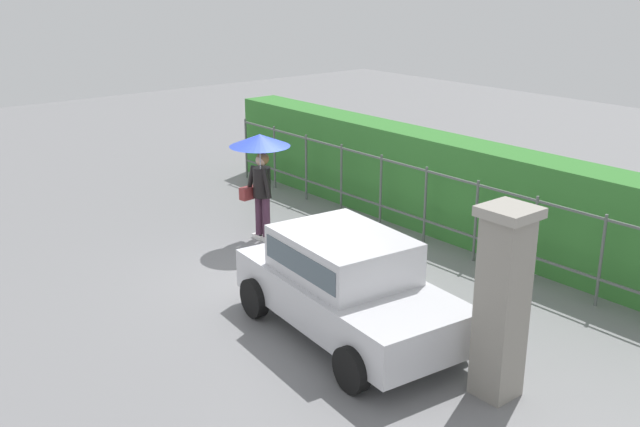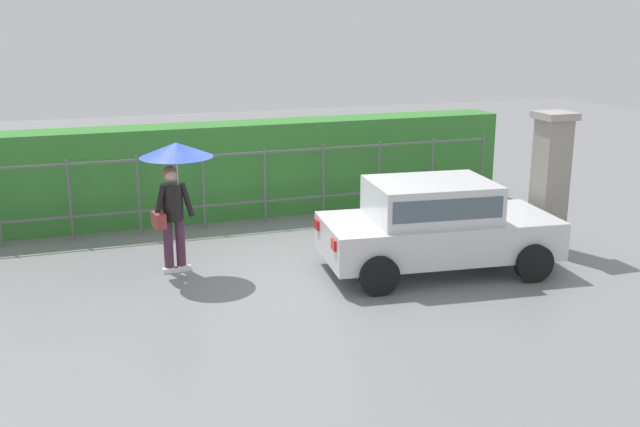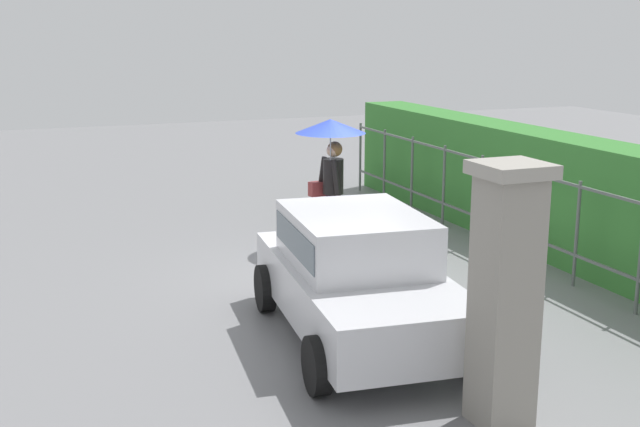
{
  "view_description": "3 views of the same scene",
  "coord_description": "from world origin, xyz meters",
  "views": [
    {
      "loc": [
        9.4,
        -7.06,
        4.95
      ],
      "look_at": [
        0.58,
        0.14,
        1.2
      ],
      "focal_mm": 41.27,
      "sensor_mm": 36.0,
      "label": 1
    },
    {
      "loc": [
        -3.17,
        -10.85,
        4.02
      ],
      "look_at": [
        0.44,
        -0.34,
        1.01
      ],
      "focal_mm": 41.41,
      "sensor_mm": 36.0,
      "label": 2
    },
    {
      "loc": [
        10.33,
        -4.38,
        3.55
      ],
      "look_at": [
        0.0,
        -0.32,
        0.97
      ],
      "focal_mm": 45.2,
      "sensor_mm": 36.0,
      "label": 3
    }
  ],
  "objects": [
    {
      "name": "fence_section",
      "position": [
        -0.21,
        2.86,
        0.83
      ],
      "size": [
        10.98,
        0.05,
        1.5
      ],
      "color": "#59605B",
      "rests_on": "ground"
    },
    {
      "name": "ground_plane",
      "position": [
        0.0,
        0.0,
        0.0
      ],
      "size": [
        40.0,
        40.0,
        0.0
      ],
      "primitive_type": "plane",
      "color": "slate"
    },
    {
      "name": "hedge_row",
      "position": [
        -0.21,
        3.65,
        0.95
      ],
      "size": [
        11.93,
        0.9,
        1.9
      ],
      "primitive_type": "cube",
      "color": "#387F33",
      "rests_on": "ground"
    },
    {
      "name": "pedestrian",
      "position": [
        -1.66,
        0.52,
        1.64
      ],
      "size": [
        1.14,
        1.14,
        2.11
      ],
      "rotation": [
        0.0,
        0.0,
        -1.43
      ],
      "color": "#47283D",
      "rests_on": "ground"
    },
    {
      "name": "car",
      "position": [
        2.24,
        -0.74,
        0.8
      ],
      "size": [
        3.87,
        2.17,
        1.48
      ],
      "rotation": [
        0.0,
        0.0,
        -0.1
      ],
      "color": "silver",
      "rests_on": "ground"
    },
    {
      "name": "gate_pillar",
      "position": [
        4.62,
        -0.38,
        1.24
      ],
      "size": [
        0.6,
        0.6,
        2.42
      ],
      "color": "gray",
      "rests_on": "ground"
    }
  ]
}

